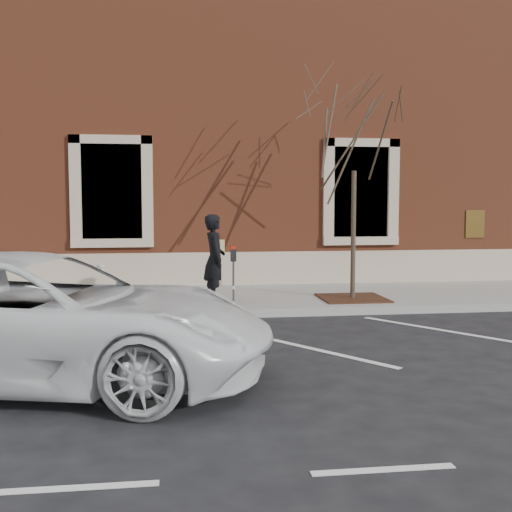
{
  "coord_description": "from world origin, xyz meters",
  "views": [
    {
      "loc": [
        -1.71,
        -11.84,
        2.18
      ],
      "look_at": [
        0.0,
        0.6,
        1.1
      ],
      "focal_mm": 45.0,
      "sensor_mm": 36.0,
      "label": 1
    }
  ],
  "objects": [
    {
      "name": "curb_near",
      "position": [
        0.0,
        -0.05,
        0.07
      ],
      "size": [
        40.0,
        0.12,
        0.15
      ],
      "primitive_type": "cube",
      "color": "#9E9E99",
      "rests_on": "ground"
    },
    {
      "name": "building_civic",
      "position": [
        0.0,
        7.74,
        4.0
      ],
      "size": [
        40.0,
        8.62,
        8.0
      ],
      "color": "brown",
      "rests_on": "ground"
    },
    {
      "name": "parking_stripes",
      "position": [
        0.0,
        -2.2,
        0.0
      ],
      "size": [
        28.0,
        4.4,
        0.01
      ],
      "primitive_type": null,
      "color": "silver",
      "rests_on": "ground"
    },
    {
      "name": "parking_meter",
      "position": [
        -0.5,
        0.12,
        0.97
      ],
      "size": [
        0.11,
        0.08,
        1.18
      ],
      "rotation": [
        0.0,
        0.0,
        -0.16
      ],
      "color": "#595B60",
      "rests_on": "sidewalk_near"
    },
    {
      "name": "man",
      "position": [
        -0.8,
        0.81,
        1.03
      ],
      "size": [
        0.48,
        0.68,
        1.77
      ],
      "primitive_type": "imported",
      "rotation": [
        0.0,
        0.0,
        1.65
      ],
      "color": "black",
      "rests_on": "sidewalk_near"
    },
    {
      "name": "ground",
      "position": [
        0.0,
        0.0,
        0.0
      ],
      "size": [
        120.0,
        120.0,
        0.0
      ],
      "primitive_type": "plane",
      "color": "#28282B",
      "rests_on": "ground"
    },
    {
      "name": "white_truck",
      "position": [
        -3.27,
        -4.02,
        0.78
      ],
      "size": [
        6.09,
        3.86,
        1.57
      ],
      "primitive_type": "imported",
      "rotation": [
        0.0,
        0.0,
        1.33
      ],
      "color": "white",
      "rests_on": "ground"
    },
    {
      "name": "sapling",
      "position": [
        2.08,
        0.96,
        3.51
      ],
      "size": [
        2.89,
        2.89,
        4.81
      ],
      "color": "#46362A",
      "rests_on": "sidewalk_near"
    },
    {
      "name": "tree_grate",
      "position": [
        2.08,
        0.96,
        0.17
      ],
      "size": [
        1.33,
        1.33,
        0.03
      ],
      "primitive_type": "cube",
      "color": "#442015",
      "rests_on": "sidewalk_near"
    },
    {
      "name": "sidewalk_near",
      "position": [
        0.0,
        1.75,
        0.07
      ],
      "size": [
        40.0,
        3.5,
        0.15
      ],
      "primitive_type": "cube",
      "color": "#ABA8A1",
      "rests_on": "ground"
    }
  ]
}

